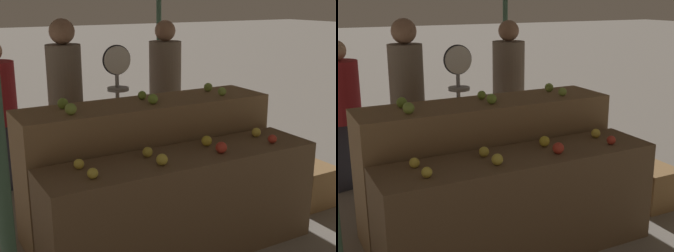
% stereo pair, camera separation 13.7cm
% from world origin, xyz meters
% --- Properties ---
extents(display_counter_front, '(2.19, 0.55, 0.82)m').
position_xyz_m(display_counter_front, '(0.00, 0.00, 0.41)').
color(display_counter_front, brown).
rests_on(display_counter_front, ground_plane).
extents(display_counter_back, '(2.19, 0.55, 1.12)m').
position_xyz_m(display_counter_back, '(0.00, 0.60, 0.56)').
color(display_counter_back, olive).
rests_on(display_counter_back, ground_plane).
extents(apple_front_0, '(0.07, 0.07, 0.07)m').
position_xyz_m(apple_front_0, '(-0.77, -0.11, 0.86)').
color(apple_front_0, gold).
rests_on(apple_front_0, display_counter_front).
extents(apple_front_1, '(0.08, 0.08, 0.08)m').
position_xyz_m(apple_front_1, '(-0.25, -0.11, 0.86)').
color(apple_front_1, gold).
rests_on(apple_front_1, display_counter_front).
extents(apple_front_2, '(0.09, 0.09, 0.09)m').
position_xyz_m(apple_front_2, '(0.27, -0.10, 0.87)').
color(apple_front_2, red).
rests_on(apple_front_2, display_counter_front).
extents(apple_front_3, '(0.07, 0.07, 0.07)m').
position_xyz_m(apple_front_3, '(0.77, -0.10, 0.86)').
color(apple_front_3, red).
rests_on(apple_front_3, display_counter_front).
extents(apple_front_4, '(0.07, 0.07, 0.07)m').
position_xyz_m(apple_front_4, '(-0.79, 0.11, 0.86)').
color(apple_front_4, yellow).
rests_on(apple_front_4, display_counter_front).
extents(apple_front_5, '(0.08, 0.08, 0.08)m').
position_xyz_m(apple_front_5, '(-0.26, 0.10, 0.86)').
color(apple_front_5, gold).
rests_on(apple_front_5, display_counter_front).
extents(apple_front_6, '(0.09, 0.09, 0.09)m').
position_xyz_m(apple_front_6, '(0.27, 0.10, 0.86)').
color(apple_front_6, gold).
rests_on(apple_front_6, display_counter_front).
extents(apple_front_7, '(0.08, 0.08, 0.08)m').
position_xyz_m(apple_front_7, '(0.78, 0.10, 0.86)').
color(apple_front_7, yellow).
rests_on(apple_front_7, display_counter_front).
extents(apple_back_0, '(0.09, 0.09, 0.09)m').
position_xyz_m(apple_back_0, '(-0.70, 0.48, 1.16)').
color(apple_back_0, '#8EB247').
rests_on(apple_back_0, display_counter_back).
extents(apple_back_1, '(0.09, 0.09, 0.09)m').
position_xyz_m(apple_back_1, '(0.00, 0.50, 1.16)').
color(apple_back_1, '#84AD3D').
rests_on(apple_back_1, display_counter_back).
extents(apple_back_2, '(0.08, 0.08, 0.08)m').
position_xyz_m(apple_back_2, '(0.70, 0.49, 1.15)').
color(apple_back_2, '#8EB247').
rests_on(apple_back_2, display_counter_back).
extents(apple_back_3, '(0.09, 0.09, 0.09)m').
position_xyz_m(apple_back_3, '(-0.69, 0.70, 1.16)').
color(apple_back_3, '#7AA338').
rests_on(apple_back_3, display_counter_back).
extents(apple_back_4, '(0.07, 0.07, 0.07)m').
position_xyz_m(apple_back_4, '(0.01, 0.70, 1.15)').
color(apple_back_4, '#84AD3D').
rests_on(apple_back_4, display_counter_back).
extents(apple_back_5, '(0.08, 0.08, 0.08)m').
position_xyz_m(apple_back_5, '(0.70, 0.71, 1.16)').
color(apple_back_5, '#8EB247').
rests_on(apple_back_5, display_counter_back).
extents(produce_scale, '(0.28, 0.20, 1.55)m').
position_xyz_m(produce_scale, '(-0.04, 1.11, 1.12)').
color(produce_scale, '#99999E').
rests_on(produce_scale, ground_plane).
extents(person_vendor_at_scale, '(0.35, 0.35, 1.78)m').
position_xyz_m(person_vendor_at_scale, '(-0.45, 1.39, 1.05)').
color(person_vendor_at_scale, '#2D2D38').
rests_on(person_vendor_at_scale, ground_plane).
extents(person_customer_left, '(0.41, 0.41, 1.73)m').
position_xyz_m(person_customer_left, '(0.79, 1.68, 1.00)').
color(person_customer_left, '#2D2D38').
rests_on(person_customer_left, ground_plane).
extents(person_customer_right, '(0.49, 0.49, 1.56)m').
position_xyz_m(person_customer_right, '(-0.97, 2.02, 0.89)').
color(person_customer_right, '#2D2D38').
rests_on(person_customer_right, ground_plane).
extents(wooden_crate_side, '(0.39, 0.39, 0.39)m').
position_xyz_m(wooden_crate_side, '(1.58, 0.17, 0.19)').
color(wooden_crate_side, '#9E7547').
rests_on(wooden_crate_side, ground_plane).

